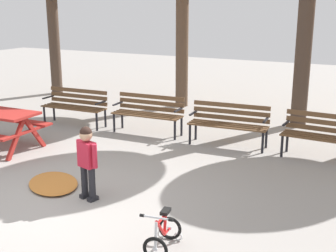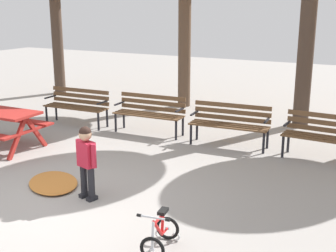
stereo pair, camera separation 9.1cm
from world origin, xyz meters
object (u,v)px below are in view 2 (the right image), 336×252
Objects in this scene: park_bench_right at (230,121)px; kids_bicycle at (160,234)px; park_bench_far_left at (78,104)px; child_standing at (86,157)px; park_bench_far_right at (328,134)px; park_bench_left at (150,111)px.

park_bench_right reaches higher than kids_bicycle.
park_bench_far_left is 2.70× the size of kids_bicycle.
child_standing reaches higher than park_bench_far_left.
park_bench_far_right is at bearing -1.00° from park_bench_right.
kids_bicycle is at bearing -106.14° from park_bench_far_right.
park_bench_right is (3.80, 0.11, 0.00)m from park_bench_far_left.
child_standing is at bearing -105.32° from park_bench_right.
park_bench_left is 2.70× the size of kids_bicycle.
park_bench_right and park_bench_far_right have the same top height.
park_bench_far_left is at bearing 130.37° from child_standing.
park_bench_left is at bearing 178.81° from park_bench_far_right.
child_standing is at bearing 154.98° from kids_bicycle.
park_bench_far_left is 3.80m from park_bench_right.
park_bench_left is at bearing 4.83° from park_bench_far_left.
kids_bicycle is at bearing -58.78° from park_bench_left.
park_bench_right is at bearing -1.38° from park_bench_left.
child_standing is (0.95, -3.51, 0.15)m from park_bench_left.
child_standing reaches higher than park_bench_right.
park_bench_far_left is 4.40m from child_standing.
park_bench_far_right reaches higher than kids_bicycle.
child_standing is 1.87m from kids_bicycle.
park_bench_far_right is (1.91, -0.03, 0.00)m from park_bench_right.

